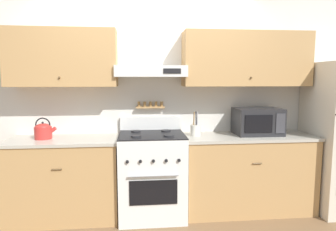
% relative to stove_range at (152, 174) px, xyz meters
% --- Properties ---
extents(ground_plane, '(16.00, 16.00, 0.00)m').
position_rel_stove_range_xyz_m(ground_plane, '(0.00, -0.28, -0.48)').
color(ground_plane, brown).
extents(wall_back, '(5.20, 0.46, 2.55)m').
position_rel_stove_range_xyz_m(wall_back, '(0.07, 0.30, 0.98)').
color(wall_back, silver).
rests_on(wall_back, ground_plane).
extents(counter_left, '(1.21, 0.62, 0.90)m').
position_rel_stove_range_xyz_m(counter_left, '(-0.97, 0.04, -0.03)').
color(counter_left, tan).
rests_on(counter_left, ground_plane).
extents(counter_right, '(1.51, 0.62, 0.90)m').
position_rel_stove_range_xyz_m(counter_right, '(1.12, 0.04, -0.03)').
color(counter_right, tan).
rests_on(counter_right, ground_plane).
extents(stove_range, '(0.73, 0.68, 1.10)m').
position_rel_stove_range_xyz_m(stove_range, '(0.00, 0.00, 0.00)').
color(stove_range, white).
rests_on(stove_range, ground_plane).
extents(tea_kettle, '(0.24, 0.19, 0.24)m').
position_rel_stove_range_xyz_m(tea_kettle, '(-1.18, 0.06, 0.52)').
color(tea_kettle, red).
rests_on(tea_kettle, counter_left).
extents(microwave, '(0.53, 0.38, 0.31)m').
position_rel_stove_range_xyz_m(microwave, '(1.25, 0.07, 0.58)').
color(microwave, '#232326').
rests_on(microwave, counter_right).
extents(utensil_crock, '(0.12, 0.12, 0.28)m').
position_rel_stove_range_xyz_m(utensil_crock, '(0.51, 0.06, 0.50)').
color(utensil_crock, silver).
rests_on(utensil_crock, counter_right).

